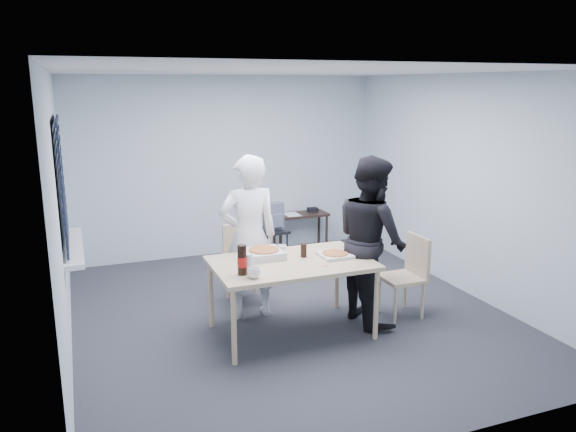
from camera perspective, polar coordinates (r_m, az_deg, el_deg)
name	(u,v)px	position (r m, az deg, el deg)	size (l,w,h in m)	color
room	(64,193)	(5.89, -21.78, 2.22)	(5.00, 5.00, 5.00)	#28282C
dining_table	(291,267)	(5.59, 0.36, -5.19)	(1.57, 0.99, 0.76)	#D1AF8D
chair_far	(243,257)	(6.56, -4.58, -4.18)	(0.42, 0.42, 0.89)	#D1AF8D
chair_right	(409,270)	(6.23, 12.16, -5.39)	(0.42, 0.42, 0.89)	#D1AF8D
person_white	(249,237)	(5.97, -4.01, -2.18)	(0.65, 0.42, 1.77)	white
person_black	(371,240)	(5.94, 8.44, -2.40)	(0.86, 0.47, 1.77)	black
side_table	(301,219)	(8.55, 1.28, -0.28)	(0.83, 0.37, 0.55)	#34201A
stool	(274,237)	(7.80, -1.46, -2.14)	(0.37, 0.37, 0.51)	black
backpack	(274,217)	(7.71, -1.45, -0.07)	(0.27, 0.20, 0.37)	slate
pizza_box_a	(264,253)	(5.68, -2.46, -3.82)	(0.36, 0.36, 0.09)	silver
pizza_box_b	(335,255)	(5.73, 4.80, -3.94)	(0.31, 0.31, 0.04)	silver
mug_a	(254,273)	(5.10, -3.50, -5.78)	(0.12, 0.12, 0.10)	white
mug_b	(282,250)	(5.79, -0.64, -3.44)	(0.10, 0.10, 0.09)	white
cola_glass	(304,250)	(5.69, 1.60, -3.51)	(0.06, 0.06, 0.14)	black
soda_bottle	(242,260)	(5.17, -4.69, -4.52)	(0.09, 0.09, 0.28)	black
plastic_cups	(249,264)	(5.21, -4.03, -4.84)	(0.08, 0.08, 0.18)	silver
rubber_band	(325,266)	(5.44, 3.78, -5.07)	(0.06, 0.06, 0.00)	red
papers	(292,214)	(8.46, 0.39, 0.17)	(0.21, 0.29, 0.00)	white
black_box	(313,210)	(8.65, 2.52, 0.64)	(0.15, 0.11, 0.07)	black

